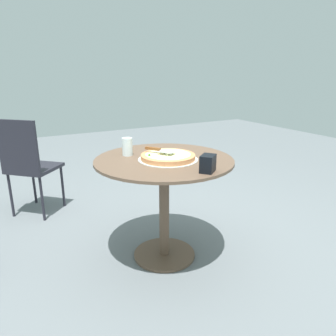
% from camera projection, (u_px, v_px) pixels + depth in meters
% --- Properties ---
extents(ground_plane, '(10.00, 10.00, 0.00)m').
position_uv_depth(ground_plane, '(164.00, 255.00, 2.33)').
color(ground_plane, slate).
extents(patio_table, '(0.93, 0.93, 0.73)m').
position_uv_depth(patio_table, '(164.00, 184.00, 2.16)').
color(patio_table, brown).
rests_on(patio_table, ground).
extents(pizza_on_tray, '(0.40, 0.40, 0.05)m').
position_uv_depth(pizza_on_tray, '(168.00, 157.00, 2.09)').
color(pizza_on_tray, silver).
rests_on(pizza_on_tray, patio_table).
extents(pizza_server, '(0.20, 0.16, 0.02)m').
position_uv_depth(pizza_server, '(159.00, 150.00, 2.09)').
color(pizza_server, silver).
rests_on(pizza_server, pizza_on_tray).
extents(drinking_cup, '(0.07, 0.07, 0.12)m').
position_uv_depth(drinking_cup, '(127.00, 147.00, 2.18)').
color(drinking_cup, white).
rests_on(drinking_cup, patio_table).
extents(napkin_dispenser, '(0.12, 0.13, 0.10)m').
position_uv_depth(napkin_dispenser, '(208.00, 164.00, 1.82)').
color(napkin_dispenser, black).
rests_on(napkin_dispenser, patio_table).
extents(patio_chair_far, '(0.55, 0.55, 0.91)m').
position_uv_depth(patio_chair_far, '(28.00, 162.00, 2.83)').
color(patio_chair_far, '#23222B').
rests_on(patio_chair_far, ground).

